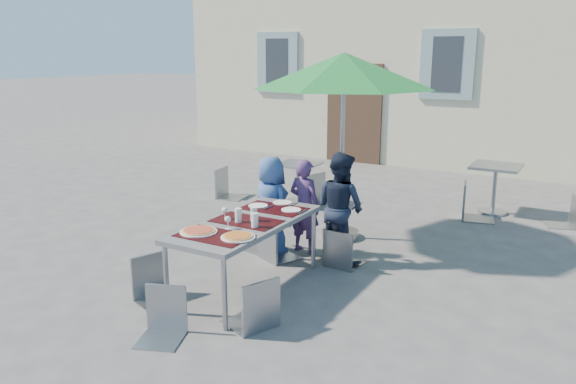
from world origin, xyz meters
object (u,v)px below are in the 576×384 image
Objects in this scene: child_1 at (305,206)px; bg_chair_r_0 at (310,169)px; child_2 at (340,207)px; bg_chair_l_1 at (473,179)px; dining_table at (246,226)px; pizza_near_left at (199,231)px; bg_chair_l_0 at (226,165)px; chair_2 at (342,226)px; chair_4 at (255,273)px; bg_chair_r_1 at (570,193)px; chair_5 at (161,284)px; chair_3 at (152,252)px; patio_umbrella at (344,72)px; child_0 at (271,205)px; chair_1 at (273,218)px; cafe_table_0 at (298,177)px; cafe_table_1 at (495,180)px; chair_0 at (257,210)px; pizza_near_right at (238,236)px.

child_1 is 1.12× the size of bg_chair_r_0.
bg_chair_l_1 is at bearing -91.04° from child_2.
pizza_near_left is at bearing -108.81° from dining_table.
pizza_near_left is 0.37× the size of bg_chair_l_0.
chair_2 is at bearing 141.87° from child_2.
bg_chair_r_1 is at bearing 65.22° from chair_4.
child_1 is 1.37× the size of chair_2.
chair_5 is at bearing -93.42° from dining_table.
patio_umbrella is (0.81, 2.74, 1.69)m from chair_3.
chair_4 is at bearing 138.13° from child_0.
patio_umbrella is at bearing 115.45° from chair_2.
child_1 is 1.14× the size of bg_chair_l_1.
chair_1 is at bearing -119.75° from bg_chair_l_1.
child_2 is 1.76m from patio_umbrella.
cafe_table_0 is 1.28m from bg_chair_l_0.
cafe_table_1 is at bearing 72.06° from chair_5.
chair_4 is at bearing -114.78° from bg_chair_r_1.
chair_2 is 0.83× the size of bg_chair_l_1.
chair_3 is at bearing -125.52° from bg_chair_r_1.
bg_chair_l_1 is at bearing -103.60° from child_0.
child_0 reaches higher than chair_3.
chair_0 is 1.11× the size of chair_5.
cafe_table_0 is (-0.84, 2.22, -0.18)m from child_0.
chair_3 is 5.91m from bg_chair_r_1.
chair_1 is 0.37× the size of patio_umbrella.
child_0 is 2.38m from cafe_table_0.
bg_chair_r_0 is at bearing 100.79° from chair_0.
child_1 is at bearing -59.15° from cafe_table_0.
chair_3 reaches higher than cafe_table_0.
patio_umbrella reaches higher than bg_chair_r_0.
cafe_table_1 is (1.71, 4.30, -0.17)m from dining_table.
chair_1 is at bearing 93.58° from chair_5.
chair_3 reaches higher than cafe_table_1.
chair_1 is (-0.44, 1.37, -0.24)m from pizza_near_right.
chair_2 is 2.39m from chair_5.
dining_table is at bearing 115.84° from pizza_near_right.
pizza_near_left is 1.11× the size of pizza_near_right.
bg_chair_r_1 is at bearing -108.44° from child_2.
child_0 is 1.39× the size of chair_3.
bg_chair_r_1 is (3.72, 0.88, -0.13)m from bg_chair_r_0.
chair_4 is at bearing -51.05° from bg_chair_l_0.
pizza_near_right is 0.96m from chair_3.
chair_5 is 5.28m from bg_chair_l_1.
chair_0 is at bearing 155.73° from chair_1.
chair_5 is (0.11, -0.67, -0.28)m from pizza_near_left.
bg_chair_l_0 is (-1.80, 3.73, 0.06)m from chair_3.
chair_1 is 1.06× the size of bg_chair_r_1.
child_0 reaches higher than pizza_near_left.
child_0 is at bearing -75.04° from bg_chair_r_0.
pizza_near_right is 5.02m from cafe_table_1.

